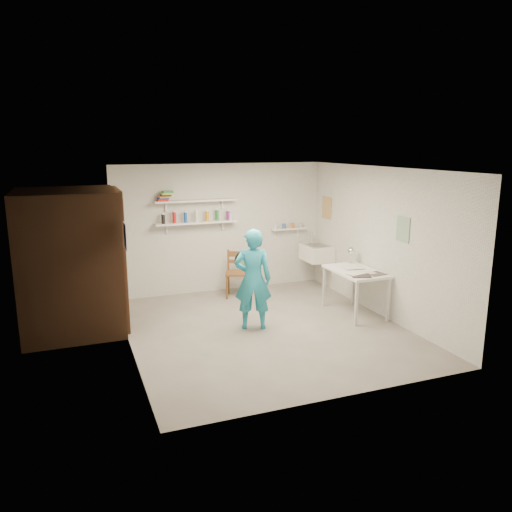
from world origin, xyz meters
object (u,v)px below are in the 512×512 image
object	(u,v)px
belfast_sink	(317,253)
wooden_chair	(237,273)
desk_lamp	(352,251)
wall_clock	(244,260)
man	(253,279)
work_table	(355,292)

from	to	relation	value
belfast_sink	wooden_chair	size ratio (longest dim) A/B	0.67
wooden_chair	desk_lamp	distance (m)	2.10
wall_clock	wooden_chair	distance (m)	1.56
wall_clock	desk_lamp	xyz separation A→B (m)	(2.06, 0.26, -0.07)
wall_clock	wooden_chair	bearing A→B (deg)	94.11
wooden_chair	wall_clock	bearing A→B (deg)	-82.17
belfast_sink	wall_clock	bearing A→B (deg)	-145.05
belfast_sink	wall_clock	xyz separation A→B (m)	(-1.98, -1.39, 0.32)
man	work_table	world-z (taller)	man
man	desk_lamp	bearing A→B (deg)	-147.66
wooden_chair	work_table	bearing A→B (deg)	-23.75
wall_clock	belfast_sink	bearing A→B (deg)	53.91
belfast_sink	desk_lamp	bearing A→B (deg)	-86.29
work_table	wooden_chair	bearing A→B (deg)	133.57
wooden_chair	work_table	distance (m)	2.18
man	work_table	size ratio (longest dim) A/B	1.39
wall_clock	work_table	world-z (taller)	wall_clock
wooden_chair	work_table	size ratio (longest dim) A/B	0.80
wall_clock	desk_lamp	world-z (taller)	wall_clock
desk_lamp	man	bearing A→B (deg)	-166.62
belfast_sink	desk_lamp	world-z (taller)	desk_lamp
work_table	desk_lamp	world-z (taller)	desk_lamp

